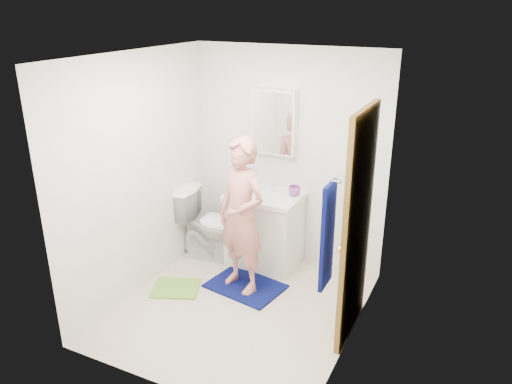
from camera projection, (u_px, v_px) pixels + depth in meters
floor at (239, 308)px, 4.90m from camera, size 2.20×2.40×0.02m
ceiling at (235, 54)px, 4.03m from camera, size 2.20×2.40×0.02m
wall_back at (289, 158)px, 5.48m from camera, size 2.20×0.02×2.40m
wall_front at (155, 251)px, 3.45m from camera, size 2.20×0.02×2.40m
wall_left at (138, 176)px, 4.92m from camera, size 0.02×2.40×2.40m
wall_right at (359, 215)px, 4.01m from camera, size 0.02×2.40×2.40m
vanity_cabinet at (265, 231)px, 5.58m from camera, size 0.75×0.55×0.80m
countertop at (265, 196)px, 5.43m from camera, size 0.79×0.59×0.05m
sink_basin at (265, 195)px, 5.42m from camera, size 0.40×0.40×0.03m
faucet at (272, 184)px, 5.55m from camera, size 0.03×0.03×0.12m
medicine_cabinet at (274, 122)px, 5.34m from camera, size 0.50×0.12×0.70m
mirror_panel at (272, 123)px, 5.29m from camera, size 0.46×0.01×0.66m
door at (357, 227)px, 4.22m from camera, size 0.05×0.80×2.05m
door_knob at (341, 250)px, 3.99m from camera, size 0.07×0.07×0.07m
towel at (327, 236)px, 3.55m from camera, size 0.03×0.24×0.80m
towel_hook at (336, 182)px, 3.38m from camera, size 0.06×0.02×0.02m
toilet at (213, 224)px, 5.73m from camera, size 0.87×0.56×0.84m
bath_mat at (245, 286)px, 5.24m from camera, size 0.84×0.66×0.02m
green_rug at (176, 288)px, 5.21m from camera, size 0.58×0.54×0.02m
soap_dispenser at (239, 183)px, 5.48m from camera, size 0.10×0.10×0.18m
toothbrush_cup at (294, 191)px, 5.36m from camera, size 0.17×0.17×0.10m
man at (241, 216)px, 4.93m from camera, size 0.68×0.56×1.60m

